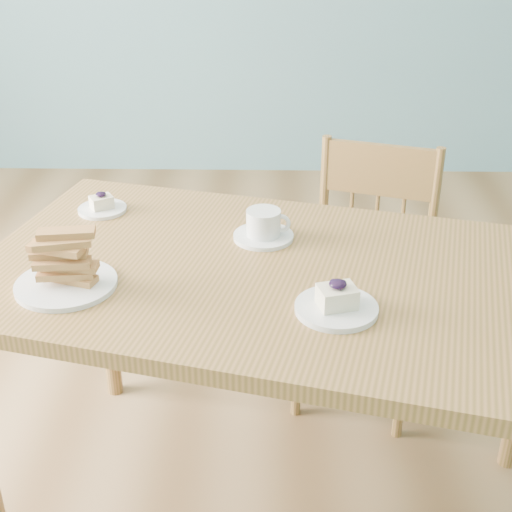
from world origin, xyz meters
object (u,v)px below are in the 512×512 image
coffee_cup (264,227)px  dining_chair (366,279)px  cheesecake_plate_near (337,303)px  biscotti_plate (64,268)px  dining_table (275,298)px  cheesecake_plate_far (102,206)px

coffee_cup → dining_chair: bearing=52.8°
cheesecake_plate_near → biscotti_plate: size_ratio=0.78×
dining_chair → biscotti_plate: (-0.79, -0.63, 0.38)m
cheesecake_plate_near → biscotti_plate: (-0.62, 0.09, 0.03)m
dining_chair → coffee_cup: dining_chair is taller
coffee_cup → cheesecake_plate_near: bearing=-60.7°
coffee_cup → biscotti_plate: biscotti_plate is taller
dining_table → dining_chair: bearing=75.0°
coffee_cup → biscotti_plate: size_ratio=0.67×
dining_table → coffee_cup: 0.21m
cheesecake_plate_far → coffee_cup: (0.46, -0.16, 0.02)m
dining_chair → cheesecake_plate_far: bearing=-148.3°
coffee_cup → biscotti_plate: 0.52m
cheesecake_plate_far → coffee_cup: coffee_cup is taller
coffee_cup → biscotti_plate: bearing=-145.6°
dining_chair → biscotti_plate: biscotti_plate is taller
dining_table → cheesecake_plate_near: 0.24m
dining_table → cheesecake_plate_near: (0.13, -0.18, 0.10)m
dining_chair → cheesecake_plate_far: dining_chair is taller
cheesecake_plate_near → biscotti_plate: bearing=171.5°
dining_table → dining_chair: size_ratio=1.84×
cheesecake_plate_far → biscotti_plate: 0.43m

